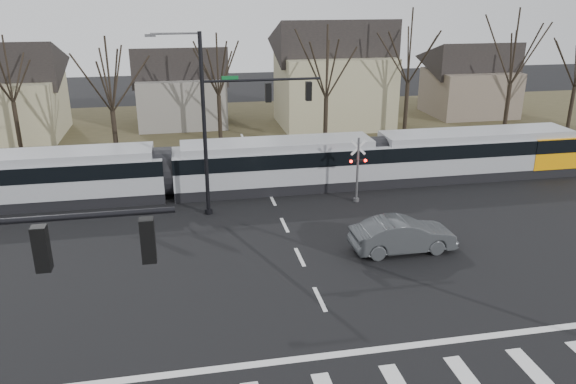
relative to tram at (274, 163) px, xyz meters
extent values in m
plane|color=black|center=(-0.47, -16.00, -1.75)|extent=(140.00, 140.00, 0.00)
cube|color=#38331E|center=(-0.47, 16.00, -1.74)|extent=(140.00, 28.00, 0.01)
cube|color=silver|center=(3.13, -20.00, -1.74)|extent=(0.60, 2.60, 0.01)
cube|color=silver|center=(5.53, -20.00, -1.74)|extent=(0.60, 2.60, 0.01)
cube|color=silver|center=(-0.47, -17.80, -1.74)|extent=(28.00, 0.35, 0.01)
cube|color=silver|center=(-0.47, -14.00, -1.74)|extent=(0.18, 2.00, 0.01)
cube|color=silver|center=(-0.47, -10.00, -1.74)|extent=(0.18, 2.00, 0.01)
cube|color=silver|center=(-0.47, -6.00, -1.74)|extent=(0.18, 2.00, 0.01)
cube|color=silver|center=(-0.47, -2.00, -1.74)|extent=(0.18, 2.00, 0.01)
cube|color=silver|center=(-0.47, 2.00, -1.74)|extent=(0.18, 2.00, 0.01)
cube|color=silver|center=(-0.47, 6.00, -1.74)|extent=(0.18, 2.00, 0.01)
cube|color=silver|center=(-0.47, 10.00, -1.74)|extent=(0.18, 2.00, 0.01)
cube|color=silver|center=(-0.47, 14.00, -1.74)|extent=(0.18, 2.00, 0.01)
cube|color=#59595E|center=(-0.47, -0.90, -1.72)|extent=(90.00, 0.12, 0.06)
cube|color=#59595E|center=(-0.47, 0.50, -1.72)|extent=(90.00, 0.12, 0.06)
cube|color=gray|center=(-14.10, 0.00, -0.14)|extent=(14.30, 3.08, 3.21)
cube|color=black|center=(-14.10, 0.00, 0.50)|extent=(14.32, 3.12, 0.93)
cube|color=gray|center=(0.20, 0.00, -0.14)|extent=(13.20, 3.08, 3.21)
cube|color=black|center=(0.20, 0.00, 0.50)|extent=(13.22, 3.12, 0.93)
cube|color=gray|center=(13.94, 0.00, -0.14)|extent=(14.30, 3.08, 3.21)
cube|color=black|center=(13.94, 0.00, 0.50)|extent=(14.32, 3.12, 0.93)
cube|color=#FB9E07|center=(19.33, 0.00, -0.05)|extent=(3.52, 3.15, 2.14)
imported|color=#3D4043|center=(4.65, -10.27, -0.90)|extent=(1.91, 5.20, 1.70)
cylinder|color=black|center=(-9.22, -22.00, 5.85)|extent=(6.50, 0.14, 0.14)
cube|color=black|center=(-8.90, -22.00, 5.15)|extent=(0.32, 0.32, 1.05)
sphere|color=#FF0C07|center=(-8.90, -22.00, 5.48)|extent=(0.22, 0.22, 0.22)
cube|color=black|center=(-6.62, -22.00, 5.15)|extent=(0.32, 0.32, 1.05)
sphere|color=#FF0C07|center=(-6.62, -22.00, 5.48)|extent=(0.22, 0.22, 0.22)
cylinder|color=black|center=(-4.47, -3.50, 3.35)|extent=(0.22, 0.22, 10.20)
cylinder|color=black|center=(-4.47, -3.50, -1.60)|extent=(0.44, 0.44, 0.30)
cylinder|color=black|center=(-1.22, -3.50, 5.85)|extent=(6.50, 0.14, 0.14)
cube|color=#0C5926|center=(-2.97, -3.50, 6.00)|extent=(0.90, 0.03, 0.22)
cube|color=black|center=(-0.90, -3.50, 5.15)|extent=(0.32, 0.32, 1.05)
sphere|color=#FF0C07|center=(-0.90, -3.50, 5.48)|extent=(0.22, 0.22, 0.22)
cube|color=black|center=(1.38, -3.50, 5.15)|extent=(0.32, 0.32, 1.05)
sphere|color=#FF0C07|center=(1.38, -3.50, 5.48)|extent=(0.22, 0.22, 0.22)
cube|color=#59595B|center=(-6.97, -3.50, 8.27)|extent=(0.55, 0.22, 0.14)
cylinder|color=#59595B|center=(4.53, -3.20, 0.25)|extent=(0.14, 0.14, 4.00)
cylinder|color=#59595B|center=(4.53, -3.20, -1.65)|extent=(0.36, 0.36, 0.20)
cube|color=silver|center=(4.53, -3.20, 1.65)|extent=(0.95, 0.04, 0.95)
cube|color=silver|center=(4.53, -3.20, 1.65)|extent=(0.95, 0.04, 0.95)
cube|color=black|center=(4.53, -3.20, 0.85)|extent=(1.00, 0.10, 0.12)
sphere|color=#FF0C07|center=(4.08, -3.28, 0.85)|extent=(0.18, 0.18, 0.18)
sphere|color=#FF0C07|center=(4.98, -3.28, 0.85)|extent=(0.18, 0.18, 0.18)
cube|color=gray|center=(-20.47, 18.00, 0.75)|extent=(9.00, 8.00, 5.00)
cube|color=slate|center=(-5.47, 20.00, 0.50)|extent=(8.00, 7.00, 4.50)
cube|color=gray|center=(8.53, 17.00, 1.50)|extent=(10.00, 8.00, 6.50)
cube|color=#65584A|center=(23.53, 19.00, 0.50)|extent=(8.00, 7.00, 4.50)
camera|label=1|loc=(-5.71, -33.95, 10.51)|focal=35.00mm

